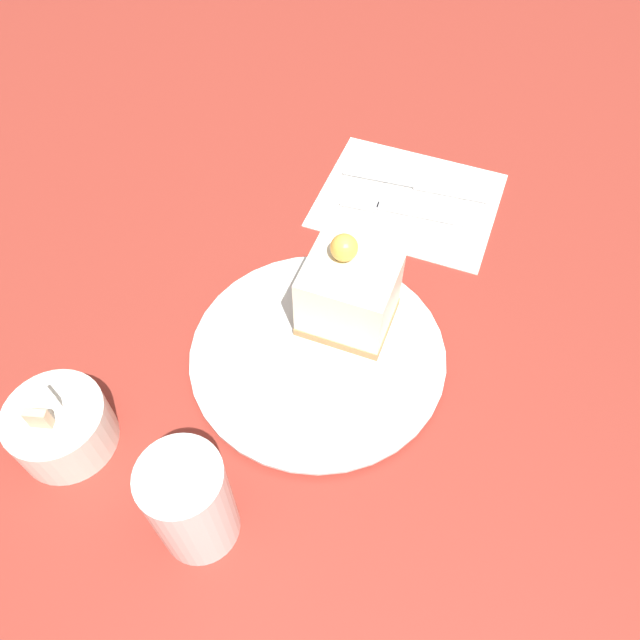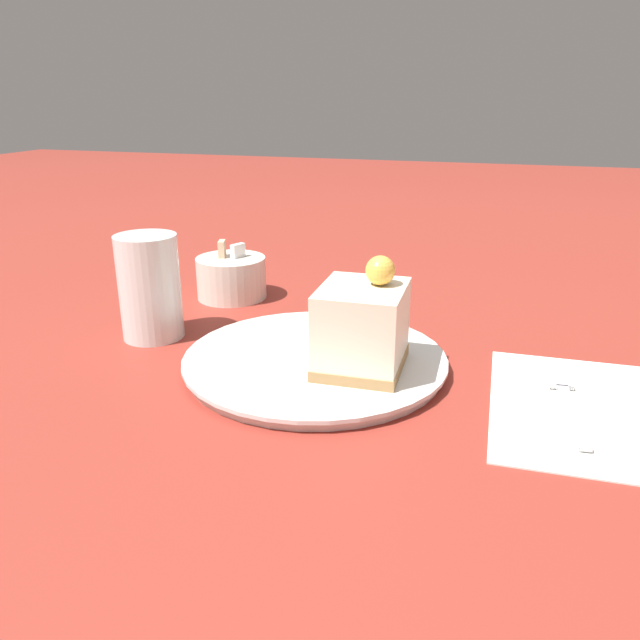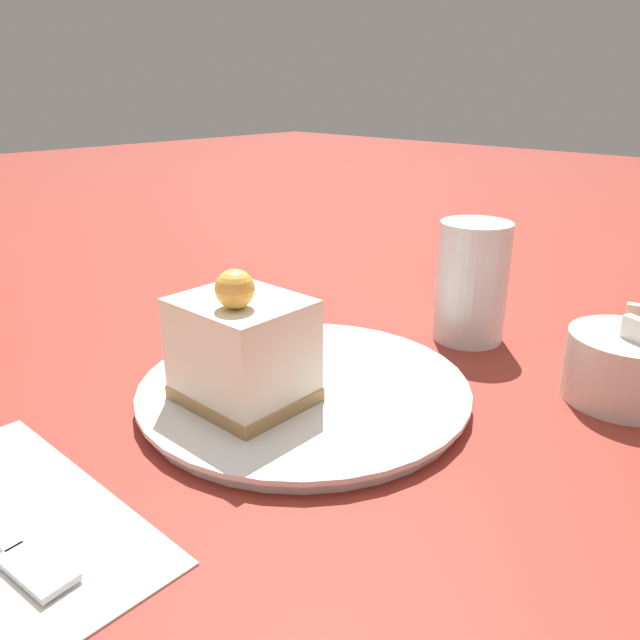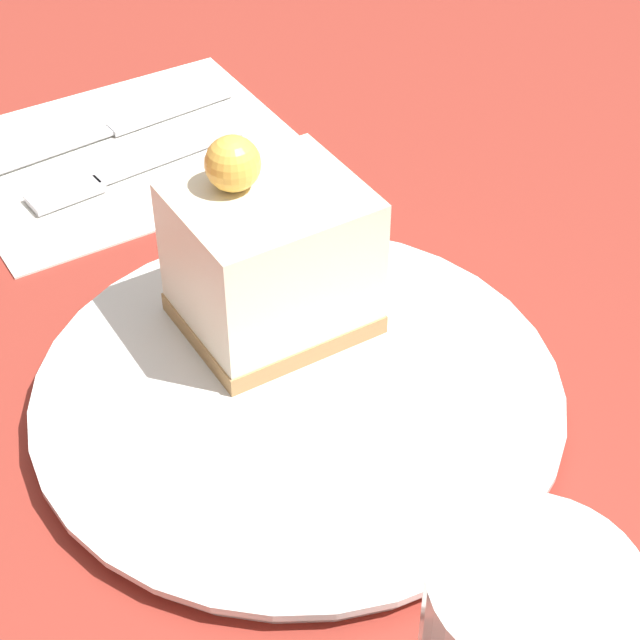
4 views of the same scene
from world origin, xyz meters
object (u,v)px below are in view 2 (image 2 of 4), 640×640
Objects in this scene: plate at (315,361)px; drinking_glass at (150,287)px; knife at (637,421)px; cake_slice at (362,326)px; fork at (565,396)px; sugar_bowl at (231,277)px.

plate is 0.21m from drinking_glass.
drinking_glass is at bearing 166.72° from knife.
plate is 2.44× the size of cake_slice.
drinking_glass reaches higher than plate.
knife is (0.05, -0.03, -0.00)m from fork.
drinking_glass is (-0.20, 0.03, 0.05)m from plate.
fork is 0.06m from knife.
cake_slice reaches higher than drinking_glass.
knife is at bearing -35.92° from fork.
knife is 0.51m from sugar_bowl.
plate is at bearing -46.48° from sugar_bowl.
cake_slice reaches higher than sugar_bowl.
plate is at bearing 173.33° from fork.
knife is 0.50m from drinking_glass.
drinking_glass is at bearing 172.01° from plate.
drinking_glass reaches higher than fork.
plate reaches higher than knife.
knife is at bearing -6.50° from plate.
drinking_glass is at bearing 169.88° from fork.
cake_slice is at bearing -14.33° from plate.
drinking_glass is at bearing -99.18° from sugar_bowl.
fork is 0.44m from drinking_glass.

